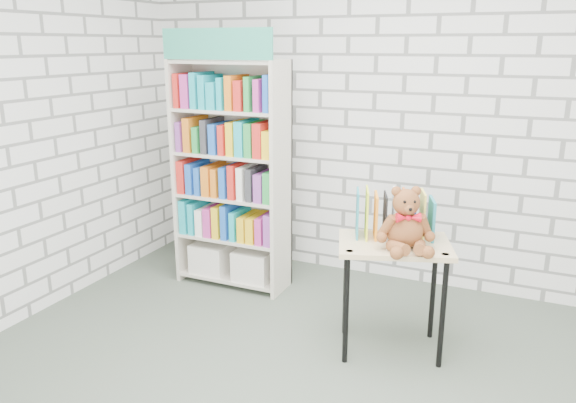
% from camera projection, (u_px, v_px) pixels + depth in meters
% --- Properties ---
extents(room_shell, '(4.52, 4.02, 2.81)m').
position_uv_depth(room_shell, '(307.00, 74.00, 2.54)').
color(room_shell, silver).
rests_on(room_shell, ground).
extents(bookshelf, '(0.90, 0.35, 2.03)m').
position_uv_depth(bookshelf, '(232.00, 174.00, 4.44)').
color(bookshelf, beige).
rests_on(bookshelf, ground).
extents(display_table, '(0.80, 0.67, 0.73)m').
position_uv_depth(display_table, '(394.00, 258.00, 3.49)').
color(display_table, tan).
rests_on(display_table, ground).
extents(table_books, '(0.52, 0.35, 0.28)m').
position_uv_depth(table_books, '(394.00, 215.00, 3.53)').
color(table_books, teal).
rests_on(table_books, display_table).
extents(teddy_bear, '(0.36, 0.34, 0.38)m').
position_uv_depth(teddy_bear, '(406.00, 225.00, 3.31)').
color(teddy_bear, brown).
rests_on(teddy_bear, display_table).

